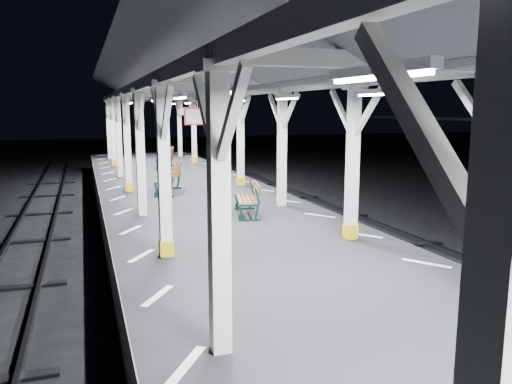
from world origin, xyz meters
TOP-DOWN VIEW (x-y plane):
  - ground at (0.00, 0.00)m, footprint 120.00×120.00m
  - platform at (0.00, 0.00)m, footprint 6.00×50.00m
  - hazard_stripes_left at (-2.45, 0.00)m, footprint 1.00×48.00m
  - hazard_stripes_right at (2.45, 0.00)m, footprint 1.00×48.00m
  - canopy at (0.00, -0.02)m, footprint 5.40×49.00m
  - bench_mid at (0.72, 5.09)m, footprint 0.92×1.66m
  - bench_far at (-0.67, 9.28)m, footprint 1.17×1.89m
  - bench_extra at (0.32, 16.36)m, footprint 1.12×1.95m

SIDE VIEW (x-z plane):
  - ground at x=0.00m, z-range 0.00..0.00m
  - platform at x=0.00m, z-range 0.00..1.00m
  - hazard_stripes_left at x=-2.45m, z-range 1.00..1.01m
  - hazard_stripes_right at x=2.45m, z-range 1.00..1.01m
  - bench_mid at x=0.72m, z-range 1.03..1.88m
  - bench_far at x=-0.67m, z-range 1.03..1.99m
  - bench_extra at x=0.32m, z-range 1.03..2.03m
  - canopy at x=0.00m, z-range 2.23..6.88m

